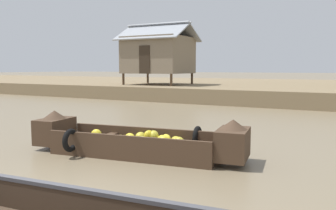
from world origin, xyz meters
name	(u,v)px	position (x,y,z in m)	size (l,w,h in m)	color
ground_plane	(232,121)	(0.00, 10.00, 0.00)	(300.00, 300.00, 0.00)	#7A6B51
riverbank_strip	(294,89)	(0.00, 24.79, 0.42)	(160.00, 20.00, 0.84)	#7F6B4C
banana_boat	(136,141)	(-0.30, 4.02, 0.33)	(5.08, 2.19, 0.93)	#473323
stilt_house_left	(158,54)	(-8.00, 18.40, 2.92)	(4.77, 4.02, 4.18)	#4C3826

